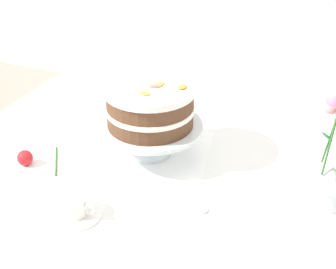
% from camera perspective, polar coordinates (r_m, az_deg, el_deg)
% --- Properties ---
extents(dining_table, '(1.40, 1.00, 0.74)m').
position_cam_1_polar(dining_table, '(1.38, 1.27, -8.88)').
color(dining_table, white).
rests_on(dining_table, ground).
extents(linen_napkin, '(0.38, 0.38, 0.00)m').
position_cam_1_polar(linen_napkin, '(1.45, -1.90, -2.21)').
color(linen_napkin, white).
rests_on(linen_napkin, dining_table).
extents(cake_stand, '(0.29, 0.29, 0.10)m').
position_cam_1_polar(cake_stand, '(1.41, -1.96, 0.58)').
color(cake_stand, silver).
rests_on(cake_stand, linen_napkin).
extents(layer_cake, '(0.25, 0.25, 0.12)m').
position_cam_1_polar(layer_cake, '(1.38, -2.01, 3.30)').
color(layer_cake, brown).
rests_on(layer_cake, cake_stand).
extents(flower_vase, '(0.10, 0.11, 0.34)m').
position_cam_1_polar(flower_vase, '(1.25, 18.10, -2.35)').
color(flower_vase, silver).
rests_on(flower_vase, dining_table).
extents(teacup, '(0.13, 0.13, 0.05)m').
position_cam_1_polar(teacup, '(1.25, -10.47, -8.05)').
color(teacup, white).
rests_on(teacup, dining_table).
extents(fallen_rose, '(0.13, 0.13, 0.04)m').
position_cam_1_polar(fallen_rose, '(1.45, -15.50, -2.54)').
color(fallen_rose, '#2D6028').
rests_on(fallen_rose, dining_table).
extents(loose_petal_0, '(0.03, 0.03, 0.00)m').
position_cam_1_polar(loose_petal_0, '(1.25, 4.07, -8.38)').
color(loose_petal_0, pink).
rests_on(loose_petal_0, dining_table).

